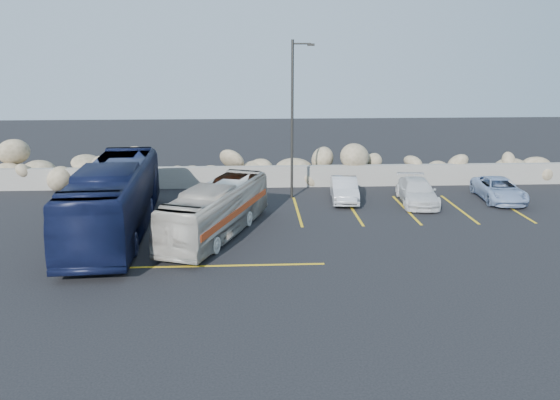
{
  "coord_description": "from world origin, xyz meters",
  "views": [
    {
      "loc": [
        0.44,
        -18.11,
        7.39
      ],
      "look_at": [
        1.6,
        4.0,
        1.39
      ],
      "focal_mm": 35.0,
      "sensor_mm": 36.0,
      "label": 1
    }
  ],
  "objects_px": {
    "vintage_bus": "(217,210)",
    "car_d": "(499,189)",
    "lamppost": "(293,116)",
    "car_b": "(344,189)",
    "car_c": "(417,192)",
    "tour_coach": "(114,199)"
  },
  "relations": [
    {
      "from": "vintage_bus",
      "to": "car_d",
      "type": "relative_size",
      "value": 1.89
    },
    {
      "from": "lamppost",
      "to": "vintage_bus",
      "type": "xyz_separation_m",
      "value": [
        -3.6,
        -5.84,
        -3.21
      ]
    },
    {
      "from": "lamppost",
      "to": "car_d",
      "type": "xyz_separation_m",
      "value": [
        10.57,
        -1.03,
        -3.72
      ]
    },
    {
      "from": "lamppost",
      "to": "car_c",
      "type": "distance_m",
      "value": 7.33
    },
    {
      "from": "vintage_bus",
      "to": "car_b",
      "type": "distance_m",
      "value": 8.07
    },
    {
      "from": "vintage_bus",
      "to": "car_d",
      "type": "xyz_separation_m",
      "value": [
        14.17,
        4.81,
        -0.51
      ]
    },
    {
      "from": "lamppost",
      "to": "car_b",
      "type": "relative_size",
      "value": 2.2
    },
    {
      "from": "car_d",
      "to": "car_c",
      "type": "bearing_deg",
      "value": -170.98
    },
    {
      "from": "lamppost",
      "to": "vintage_bus",
      "type": "relative_size",
      "value": 1.02
    },
    {
      "from": "car_b",
      "to": "car_d",
      "type": "xyz_separation_m",
      "value": [
        7.98,
        -0.33,
        -0.03
      ]
    },
    {
      "from": "vintage_bus",
      "to": "tour_coach",
      "type": "bearing_deg",
      "value": -166.4
    },
    {
      "from": "tour_coach",
      "to": "vintage_bus",
      "type": "bearing_deg",
      "value": -9.82
    },
    {
      "from": "tour_coach",
      "to": "car_c",
      "type": "xyz_separation_m",
      "value": [
        14.05,
        3.99,
        -0.9
      ]
    },
    {
      "from": "lamppost",
      "to": "car_c",
      "type": "xyz_separation_m",
      "value": [
        6.18,
        -1.36,
        -3.69
      ]
    },
    {
      "from": "lamppost",
      "to": "car_c",
      "type": "bearing_deg",
      "value": -12.44
    },
    {
      "from": "vintage_bus",
      "to": "car_c",
      "type": "height_order",
      "value": "vintage_bus"
    },
    {
      "from": "lamppost",
      "to": "vintage_bus",
      "type": "bearing_deg",
      "value": -121.66
    },
    {
      "from": "vintage_bus",
      "to": "tour_coach",
      "type": "height_order",
      "value": "tour_coach"
    },
    {
      "from": "lamppost",
      "to": "car_d",
      "type": "height_order",
      "value": "lamppost"
    },
    {
      "from": "lamppost",
      "to": "car_b",
      "type": "distance_m",
      "value": 4.57
    },
    {
      "from": "car_c",
      "to": "vintage_bus",
      "type": "bearing_deg",
      "value": -149.72
    },
    {
      "from": "vintage_bus",
      "to": "car_d",
      "type": "height_order",
      "value": "vintage_bus"
    }
  ]
}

